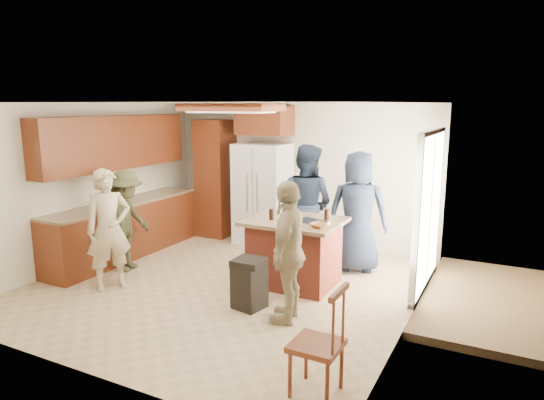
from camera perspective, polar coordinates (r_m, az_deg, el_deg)
The scene contains 12 objects.
person_front_left at distance 6.90m, azimuth -18.65°, elevation -3.30°, with size 0.60×0.44×1.65m, color tan.
person_behind_left at distance 7.55m, azimuth 4.00°, elevation -0.57°, with size 0.92×0.57×1.89m, color #1B2537.
person_behind_right at distance 7.32m, azimuth 10.06°, elevation -1.37°, with size 0.89×0.58×1.82m, color #1B2437.
person_side_right at distance 5.57m, azimuth 1.96°, elevation -6.10°, with size 0.97×0.50×1.66m, color tan.
person_counter at distance 7.60m, azimuth -16.86°, elevation -2.37°, with size 0.98×0.46×1.52m, color #35361F.
left_cabinetry at distance 8.29m, azimuth -17.25°, elevation 0.09°, with size 0.64×3.00×2.30m.
back_wall_units at distance 9.06m, azimuth -5.27°, elevation 4.19°, with size 1.80×0.60×2.45m.
refrigerator at distance 8.68m, azimuth -1.11°, elevation 0.71°, with size 0.90×0.76×1.80m.
kitchen_island at distance 6.76m, azimuth 2.65°, elevation -6.07°, with size 1.28×1.03×0.93m.
island_items at distance 6.47m, azimuth 4.38°, elevation -2.38°, with size 0.90×0.67×0.15m.
trash_bin at distance 6.05m, azimuth -2.69°, elevation -9.74°, with size 0.40×0.40×0.63m.
spindle_chair at distance 4.35m, azimuth 5.53°, elevation -16.68°, with size 0.43×0.43×0.99m.
Camera 1 is at (3.47, -5.40, 2.49)m, focal length 32.00 mm.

